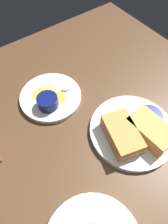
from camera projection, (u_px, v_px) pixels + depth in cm
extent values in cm
cube|color=#4C331E|center=(89.00, 144.00, 61.56)|extent=(110.00, 110.00, 3.00)
cylinder|color=silver|center=(132.00, 130.00, 61.48)|extent=(25.27, 25.27, 1.60)
cube|color=#C68C42|center=(122.00, 134.00, 57.16)|extent=(14.59, 10.88, 4.80)
cube|color=#DB938E|center=(122.00, 134.00, 57.16)|extent=(14.67, 10.37, 0.80)
cube|color=tan|center=(151.00, 131.00, 57.83)|extent=(13.51, 8.51, 4.80)
cube|color=#DB938E|center=(151.00, 131.00, 57.83)|extent=(13.72, 7.92, 0.80)
cylinder|color=navy|center=(149.00, 118.00, 61.01)|extent=(7.76, 7.76, 3.24)
cylinder|color=black|center=(150.00, 116.00, 60.00)|extent=(6.36, 6.36, 0.60)
cube|color=silver|center=(115.00, 125.00, 61.37)|extent=(3.31, 5.22, 0.40)
ellipsoid|color=silver|center=(133.00, 122.00, 61.67)|extent=(3.45, 3.86, 0.80)
cylinder|color=silver|center=(51.00, 97.00, 68.53)|extent=(20.33, 20.33, 1.60)
cylinder|color=#0C144C|center=(48.00, 102.00, 64.11)|extent=(6.55, 6.55, 3.73)
cylinder|color=olive|center=(47.00, 99.00, 62.89)|extent=(5.37, 5.37, 0.60)
cube|color=silver|center=(51.00, 95.00, 67.74)|extent=(1.54, 5.56, 0.40)
ellipsoid|color=silver|center=(66.00, 88.00, 69.06)|extent=(2.62, 3.47, 0.80)
cone|color=gold|center=(57.00, 97.00, 67.14)|extent=(5.61, 5.61, 0.60)
cone|color=gold|center=(48.00, 91.00, 68.50)|extent=(6.63, 6.63, 0.60)
cone|color=gold|center=(43.00, 91.00, 68.54)|extent=(4.70, 4.70, 0.60)
cone|color=gold|center=(39.00, 94.00, 67.70)|extent=(6.42, 6.42, 0.60)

